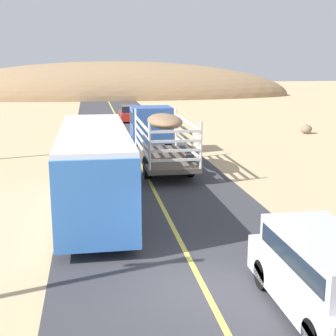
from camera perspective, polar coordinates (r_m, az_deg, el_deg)
name	(u,v)px	position (r m, az deg, el deg)	size (l,w,h in m)	color
ground_plane	(205,290)	(12.50, 4.44, -14.44)	(240.00, 240.00, 0.00)	tan
road_surface	(205,289)	(12.49, 4.44, -14.39)	(8.00, 120.00, 0.02)	#38383D
road_centre_line	(205,289)	(12.49, 4.44, -14.35)	(0.16, 117.60, 0.00)	#D8CC4C
suv_near	(324,273)	(11.37, 18.32, -11.90)	(1.90, 4.62, 1.93)	silver
livestock_truck	(156,130)	(27.74, -1.46, 4.67)	(2.53, 9.70, 3.02)	#3359A5
bus	(95,168)	(18.20, -8.87, 0.06)	(2.54, 10.00, 3.21)	#3872C6
car_far	(129,114)	(46.38, -4.70, 6.54)	(1.80, 4.40, 1.46)	#B2261E
boulder_near_shoulder	(306,129)	(39.64, 16.35, 4.54)	(0.90, 0.93, 0.74)	#84705B
distant_hill	(114,97)	(77.99, -6.56, 8.51)	(59.38, 17.67, 11.38)	#957553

